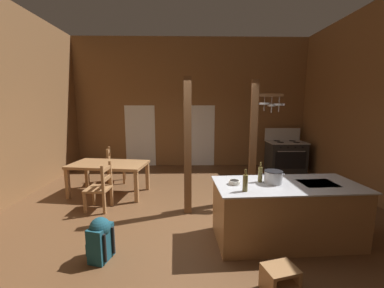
{
  "coord_description": "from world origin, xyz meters",
  "views": [
    {
      "loc": [
        -0.13,
        -3.96,
        2.08
      ],
      "look_at": [
        -0.02,
        1.18,
        1.23
      ],
      "focal_mm": 22.56,
      "sensor_mm": 36.0,
      "label": 1
    }
  ],
  "objects_px": {
    "dining_table": "(109,167)",
    "stockpot_on_counter": "(273,177)",
    "mixing_bowl_on_counter": "(234,182)",
    "stove_range": "(285,156)",
    "ladderback_chair_by_post": "(101,188)",
    "backpack": "(100,238)",
    "step_stool": "(280,277)",
    "ladderback_chair_near_window": "(114,166)",
    "bottle_tall_on_counter": "(245,183)",
    "bottle_short_on_counter": "(260,174)",
    "kitchen_island": "(286,212)"
  },
  "relations": [
    {
      "from": "dining_table",
      "to": "stockpot_on_counter",
      "type": "bearing_deg",
      "value": -32.71
    },
    {
      "from": "mixing_bowl_on_counter",
      "to": "stove_range",
      "type": "bearing_deg",
      "value": 58.71
    },
    {
      "from": "dining_table",
      "to": "ladderback_chair_by_post",
      "type": "distance_m",
      "value": 0.88
    },
    {
      "from": "backpack",
      "to": "step_stool",
      "type": "bearing_deg",
      "value": -15.89
    },
    {
      "from": "ladderback_chair_near_window",
      "to": "stockpot_on_counter",
      "type": "height_order",
      "value": "stockpot_on_counter"
    },
    {
      "from": "stove_range",
      "to": "ladderback_chair_by_post",
      "type": "distance_m",
      "value": 5.57
    },
    {
      "from": "mixing_bowl_on_counter",
      "to": "backpack",
      "type": "bearing_deg",
      "value": -167.32
    },
    {
      "from": "dining_table",
      "to": "bottle_tall_on_counter",
      "type": "bearing_deg",
      "value": -41.61
    },
    {
      "from": "ladderback_chair_by_post",
      "to": "bottle_tall_on_counter",
      "type": "height_order",
      "value": "bottle_tall_on_counter"
    },
    {
      "from": "dining_table",
      "to": "ladderback_chair_near_window",
      "type": "xyz_separation_m",
      "value": [
        -0.14,
        0.87,
        -0.2
      ]
    },
    {
      "from": "backpack",
      "to": "bottle_short_on_counter",
      "type": "bearing_deg",
      "value": 12.91
    },
    {
      "from": "backpack",
      "to": "bottle_short_on_counter",
      "type": "distance_m",
      "value": 2.45
    },
    {
      "from": "kitchen_island",
      "to": "step_stool",
      "type": "relative_size",
      "value": 5.28
    },
    {
      "from": "kitchen_island",
      "to": "ladderback_chair_by_post",
      "type": "xyz_separation_m",
      "value": [
        -3.22,
        1.16,
        -0.0
      ]
    },
    {
      "from": "step_stool",
      "to": "dining_table",
      "type": "xyz_separation_m",
      "value": [
        -2.84,
        3.06,
        0.47
      ]
    },
    {
      "from": "stockpot_on_counter",
      "to": "bottle_tall_on_counter",
      "type": "bearing_deg",
      "value": -147.34
    },
    {
      "from": "step_stool",
      "to": "ladderback_chair_by_post",
      "type": "distance_m",
      "value": 3.53
    },
    {
      "from": "dining_table",
      "to": "ladderback_chair_by_post",
      "type": "xyz_separation_m",
      "value": [
        0.1,
        -0.85,
        -0.2
      ]
    },
    {
      "from": "stove_range",
      "to": "bottle_short_on_counter",
      "type": "height_order",
      "value": "stove_range"
    },
    {
      "from": "step_stool",
      "to": "stockpot_on_counter",
      "type": "xyz_separation_m",
      "value": [
        0.26,
        1.07,
        0.83
      ]
    },
    {
      "from": "stove_range",
      "to": "bottle_tall_on_counter",
      "type": "relative_size",
      "value": 4.29
    },
    {
      "from": "step_stool",
      "to": "mixing_bowl_on_counter",
      "type": "height_order",
      "value": "mixing_bowl_on_counter"
    },
    {
      "from": "step_stool",
      "to": "bottle_short_on_counter",
      "type": "distance_m",
      "value": 1.43
    },
    {
      "from": "ladderback_chair_near_window",
      "to": "backpack",
      "type": "distance_m",
      "value": 3.4
    },
    {
      "from": "step_stool",
      "to": "mixing_bowl_on_counter",
      "type": "bearing_deg",
      "value": 107.4
    },
    {
      "from": "dining_table",
      "to": "stockpot_on_counter",
      "type": "relative_size",
      "value": 5.32
    },
    {
      "from": "ladderback_chair_near_window",
      "to": "bottle_tall_on_counter",
      "type": "distance_m",
      "value": 4.24
    },
    {
      "from": "ladderback_chair_by_post",
      "to": "bottle_short_on_counter",
      "type": "distance_m",
      "value": 3.08
    },
    {
      "from": "stove_range",
      "to": "bottle_short_on_counter",
      "type": "distance_m",
      "value": 4.37
    },
    {
      "from": "step_stool",
      "to": "ladderback_chair_by_post",
      "type": "height_order",
      "value": "ladderback_chair_by_post"
    },
    {
      "from": "kitchen_island",
      "to": "ladderback_chair_by_post",
      "type": "height_order",
      "value": "ladderback_chair_by_post"
    },
    {
      "from": "stove_range",
      "to": "ladderback_chair_by_post",
      "type": "xyz_separation_m",
      "value": [
        -4.82,
        -2.79,
        -0.03
      ]
    },
    {
      "from": "ladderback_chair_by_post",
      "to": "bottle_short_on_counter",
      "type": "relative_size",
      "value": 3.08
    },
    {
      "from": "mixing_bowl_on_counter",
      "to": "bottle_tall_on_counter",
      "type": "bearing_deg",
      "value": -73.15
    },
    {
      "from": "ladderback_chair_by_post",
      "to": "mixing_bowl_on_counter",
      "type": "distance_m",
      "value": 2.72
    },
    {
      "from": "stove_range",
      "to": "stockpot_on_counter",
      "type": "relative_size",
      "value": 3.88
    },
    {
      "from": "ladderback_chair_near_window",
      "to": "mixing_bowl_on_counter",
      "type": "distance_m",
      "value": 3.95
    },
    {
      "from": "ladderback_chair_near_window",
      "to": "stockpot_on_counter",
      "type": "bearing_deg",
      "value": -41.43
    },
    {
      "from": "kitchen_island",
      "to": "mixing_bowl_on_counter",
      "type": "xyz_separation_m",
      "value": [
        -0.8,
        -0.0,
        0.48
      ]
    },
    {
      "from": "kitchen_island",
      "to": "bottle_tall_on_counter",
      "type": "height_order",
      "value": "bottle_tall_on_counter"
    },
    {
      "from": "stove_range",
      "to": "bottle_tall_on_counter",
      "type": "height_order",
      "value": "stove_range"
    },
    {
      "from": "kitchen_island",
      "to": "step_stool",
      "type": "bearing_deg",
      "value": -114.32
    },
    {
      "from": "dining_table",
      "to": "kitchen_island",
      "type": "bearing_deg",
      "value": -31.29
    },
    {
      "from": "backpack",
      "to": "ladderback_chair_near_window",
      "type": "bearing_deg",
      "value": 103.36
    },
    {
      "from": "mixing_bowl_on_counter",
      "to": "ladderback_chair_near_window",
      "type": "bearing_deg",
      "value": 132.59
    },
    {
      "from": "ladderback_chair_near_window",
      "to": "bottle_short_on_counter",
      "type": "distance_m",
      "value": 4.18
    },
    {
      "from": "dining_table",
      "to": "backpack",
      "type": "height_order",
      "value": "dining_table"
    },
    {
      "from": "stove_range",
      "to": "mixing_bowl_on_counter",
      "type": "xyz_separation_m",
      "value": [
        -2.4,
        -3.95,
        0.45
      ]
    },
    {
      "from": "mixing_bowl_on_counter",
      "to": "bottle_tall_on_counter",
      "type": "distance_m",
      "value": 0.32
    },
    {
      "from": "step_stool",
      "to": "ladderback_chair_near_window",
      "type": "bearing_deg",
      "value": 127.17
    }
  ]
}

